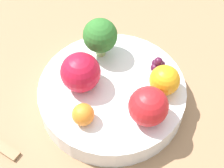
{
  "coord_description": "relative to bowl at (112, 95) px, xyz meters",
  "views": [
    {
      "loc": [
        -0.28,
        0.21,
        0.55
      ],
      "look_at": [
        0.0,
        0.0,
        0.07
      ],
      "focal_mm": 60.0,
      "sensor_mm": 36.0,
      "label": 1
    }
  ],
  "objects": [
    {
      "name": "ground_plane",
      "position": [
        0.0,
        0.0,
        -0.04
      ],
      "size": [
        6.0,
        6.0,
        0.0
      ],
      "primitive_type": "plane",
      "color": "gray"
    },
    {
      "name": "table_surface",
      "position": [
        0.0,
        0.0,
        -0.03
      ],
      "size": [
        1.2,
        1.2,
        0.02
      ],
      "color": "#936D4C",
      "rests_on": "ground_plane"
    },
    {
      "name": "bowl",
      "position": [
        0.0,
        0.0,
        0.0
      ],
      "size": [
        0.24,
        0.24,
        0.04
      ],
      "color": "white",
      "rests_on": "table_surface"
    },
    {
      "name": "broccoli",
      "position": [
        0.07,
        -0.03,
        0.06
      ],
      "size": [
        0.06,
        0.06,
        0.07
      ],
      "color": "#8CB76B",
      "rests_on": "bowl"
    },
    {
      "name": "apple_red",
      "position": [
        -0.08,
        -0.01,
        0.05
      ],
      "size": [
        0.06,
        0.06,
        0.06
      ],
      "color": "red",
      "rests_on": "bowl"
    },
    {
      "name": "apple_green",
      "position": [
        0.03,
        0.04,
        0.05
      ],
      "size": [
        0.06,
        0.06,
        0.06
      ],
      "color": "#B7142D",
      "rests_on": "bowl"
    },
    {
      "name": "orange_front",
      "position": [
        -0.05,
        -0.06,
        0.04
      ],
      "size": [
        0.05,
        0.05,
        0.05
      ],
      "color": "orange",
      "rests_on": "bowl"
    },
    {
      "name": "orange_back",
      "position": [
        -0.02,
        0.07,
        0.04
      ],
      "size": [
        0.03,
        0.03,
        0.03
      ],
      "color": "orange",
      "rests_on": "bowl"
    },
    {
      "name": "grape_cluster",
      "position": [
        -0.01,
        -0.08,
        0.03
      ],
      "size": [
        0.03,
        0.03,
        0.03
      ],
      "color": "#47142D",
      "rests_on": "bowl"
    }
  ]
}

